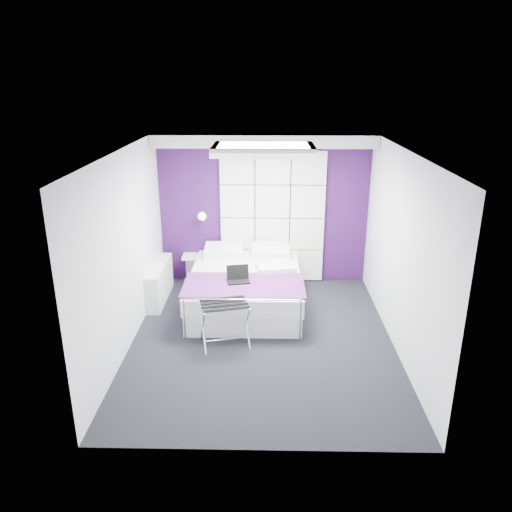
{
  "coord_description": "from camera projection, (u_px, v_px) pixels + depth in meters",
  "views": [
    {
      "loc": [
        0.05,
        -6.16,
        3.46
      ],
      "look_at": [
        -0.09,
        0.35,
        1.11
      ],
      "focal_mm": 35.0,
      "sensor_mm": 36.0,
      "label": 1
    }
  ],
  "objects": [
    {
      "name": "ceiling",
      "position": [
        263.0,
        151.0,
        6.09
      ],
      "size": [
        4.4,
        4.4,
        0.0
      ],
      "primitive_type": "plane",
      "rotation": [
        3.14,
        0.0,
        0.0
      ],
      "color": "white",
      "rests_on": "wall_back"
    },
    {
      "name": "soffit",
      "position": [
        264.0,
        140.0,
        7.95
      ],
      "size": [
        3.58,
        0.5,
        0.2
      ],
      "primitive_type": "cube",
      "color": "white",
      "rests_on": "wall_back"
    },
    {
      "name": "wall_right",
      "position": [
        401.0,
        253.0,
        6.49
      ],
      "size": [
        0.0,
        4.4,
        4.4
      ],
      "primitive_type": "plane",
      "rotation": [
        1.57,
        0.0,
        -1.57
      ],
      "color": "silver",
      "rests_on": "floor"
    },
    {
      "name": "bed",
      "position": [
        246.0,
        288.0,
        7.88
      ],
      "size": [
        1.76,
        2.13,
        0.75
      ],
      "color": "white",
      "rests_on": "floor"
    },
    {
      "name": "nightstand",
      "position": [
        194.0,
        257.0,
        8.73
      ],
      "size": [
        0.4,
        0.31,
        0.04
      ],
      "primitive_type": "cube",
      "color": "white",
      "rests_on": "wall_back"
    },
    {
      "name": "skylight",
      "position": [
        263.0,
        149.0,
        6.67
      ],
      "size": [
        1.36,
        0.86,
        0.12
      ],
      "primitive_type": null,
      "color": "white",
      "rests_on": "ceiling"
    },
    {
      "name": "laptop",
      "position": [
        239.0,
        277.0,
        7.38
      ],
      "size": [
        0.33,
        0.24,
        0.24
      ],
      "rotation": [
        0.0,
        0.0,
        0.2
      ],
      "color": "black",
      "rests_on": "bed"
    },
    {
      "name": "luggage_rack",
      "position": [
        225.0,
        324.0,
        6.75
      ],
      "size": [
        0.62,
        0.46,
        0.61
      ],
      "rotation": [
        0.0,
        0.0,
        0.26
      ],
      "color": "silver",
      "rests_on": "floor"
    },
    {
      "name": "floor",
      "position": [
        262.0,
        339.0,
        6.97
      ],
      "size": [
        4.4,
        4.4,
        0.0
      ],
      "primitive_type": "plane",
      "color": "black",
      "rests_on": "ground"
    },
    {
      "name": "wall_left",
      "position": [
        126.0,
        251.0,
        6.56
      ],
      "size": [
        0.0,
        4.4,
        4.4
      ],
      "primitive_type": "plane",
      "rotation": [
        1.57,
        0.0,
        1.57
      ],
      "color": "silver",
      "rests_on": "floor"
    },
    {
      "name": "wall_lamp",
      "position": [
        202.0,
        216.0,
        8.51
      ],
      "size": [
        0.15,
        0.15,
        0.15
      ],
      "primitive_type": "sphere",
      "color": "white",
      "rests_on": "wall_back"
    },
    {
      "name": "accent_wall",
      "position": [
        264.0,
        210.0,
        8.59
      ],
      "size": [
        3.58,
        0.02,
        2.58
      ],
      "primitive_type": "cube",
      "color": "#330F44",
      "rests_on": "wall_back"
    },
    {
      "name": "headboard",
      "position": [
        272.0,
        218.0,
        8.58
      ],
      "size": [
        1.8,
        0.08,
        2.3
      ],
      "primitive_type": null,
      "color": "white",
      "rests_on": "wall_back"
    },
    {
      "name": "wall_back",
      "position": [
        264.0,
        209.0,
        8.6
      ],
      "size": [
        3.6,
        0.0,
        3.6
      ],
      "primitive_type": "plane",
      "rotation": [
        1.57,
        0.0,
        0.0
      ],
      "color": "silver",
      "rests_on": "floor"
    },
    {
      "name": "radiator",
      "position": [
        159.0,
        282.0,
        8.12
      ],
      "size": [
        0.22,
        1.2,
        0.6
      ],
      "primitive_type": "cube",
      "color": "white",
      "rests_on": "floor"
    }
  ]
}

